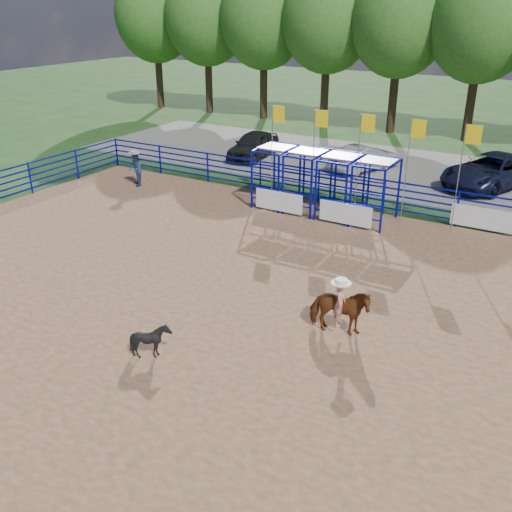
# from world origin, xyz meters

# --- Properties ---
(ground) EXTENTS (120.00, 120.00, 0.00)m
(ground) POSITION_xyz_m (0.00, 0.00, 0.00)
(ground) COLOR #2E5321
(ground) RESTS_ON ground
(arena_dirt) EXTENTS (30.00, 20.00, 0.02)m
(arena_dirt) POSITION_xyz_m (0.00, 0.00, 0.01)
(arena_dirt) COLOR #936849
(arena_dirt) RESTS_ON ground
(gravel_strip) EXTENTS (40.00, 10.00, 0.01)m
(gravel_strip) POSITION_xyz_m (0.00, 17.00, 0.01)
(gravel_strip) COLOR gray
(gravel_strip) RESTS_ON ground
(horse_and_rider) EXTENTS (1.79, 1.10, 2.27)m
(horse_and_rider) POSITION_xyz_m (2.14, 0.16, 0.82)
(horse_and_rider) COLOR brown
(horse_and_rider) RESTS_ON arena_dirt
(calf) EXTENTS (0.95, 0.88, 0.93)m
(calf) POSITION_xyz_m (-1.50, -3.23, 0.49)
(calf) COLOR black
(calf) RESTS_ON arena_dirt
(spectator_cowboy) EXTENTS (1.01, 1.01, 1.71)m
(spectator_cowboy) POSITION_xyz_m (-11.62, 7.70, 0.88)
(spectator_cowboy) COLOR navy
(spectator_cowboy) RESTS_ON arena_dirt
(car_a) EXTENTS (2.20, 4.49, 1.48)m
(car_a) POSITION_xyz_m (-9.53, 15.29, 0.75)
(car_a) COLOR black
(car_a) RESTS_ON gravel_strip
(car_b) EXTENTS (2.92, 4.29, 1.34)m
(car_b) POSITION_xyz_m (-3.11, 15.93, 0.68)
(car_b) COLOR gray
(car_b) RESTS_ON gravel_strip
(car_c) EXTENTS (4.61, 6.21, 1.57)m
(car_c) POSITION_xyz_m (3.19, 16.31, 0.79)
(car_c) COLOR black
(car_c) RESTS_ON gravel_strip
(perimeter_fence) EXTENTS (30.10, 20.10, 1.50)m
(perimeter_fence) POSITION_xyz_m (0.00, 0.00, 0.75)
(perimeter_fence) COLOR #070AA7
(perimeter_fence) RESTS_ON ground
(chute_assembly) EXTENTS (19.32, 2.41, 4.20)m
(chute_assembly) POSITION_xyz_m (-1.90, 8.84, 1.26)
(chute_assembly) COLOR #070AA7
(chute_assembly) RESTS_ON ground
(treeline) EXTENTS (56.40, 6.40, 11.24)m
(treeline) POSITION_xyz_m (0.00, 26.00, 7.53)
(treeline) COLOR #3F2B19
(treeline) RESTS_ON ground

